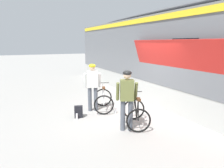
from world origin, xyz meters
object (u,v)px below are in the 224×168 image
(cyclist_near_in_olive, at_px, (127,95))
(backpack_on_platform, at_px, (79,112))
(bicycle_far_white, at_px, (103,100))
(bicycle_near_black, at_px, (136,113))
(water_bottle_by_the_backpack, at_px, (77,116))
(water_bottle_near_the_bikes, at_px, (116,110))
(cyclist_far_in_white, at_px, (93,83))
(train_car, at_px, (197,57))

(cyclist_near_in_olive, xyz_separation_m, backpack_on_platform, (-0.96, 1.62, -0.85))
(cyclist_near_in_olive, xyz_separation_m, bicycle_far_white, (0.11, 1.96, -0.65))
(cyclist_near_in_olive, distance_m, bicycle_near_black, 0.79)
(water_bottle_by_the_backpack, bearing_deg, bicycle_far_white, 23.40)
(water_bottle_near_the_bikes, xyz_separation_m, water_bottle_by_the_backpack, (-1.45, -0.01, 0.00))
(cyclist_far_in_white, bearing_deg, water_bottle_by_the_backpack, -141.82)
(train_car, height_order, bicycle_far_white, train_car)
(backpack_on_platform, xyz_separation_m, water_bottle_by_the_backpack, (-0.11, -0.16, -0.10))
(cyclist_near_in_olive, xyz_separation_m, bicycle_near_black, (0.42, 0.16, -0.65))
(cyclist_far_in_white, bearing_deg, train_car, -15.48)
(bicycle_near_black, height_order, bicycle_far_white, same)
(cyclist_far_in_white, height_order, backpack_on_platform, cyclist_far_in_white)
(water_bottle_near_the_bikes, bearing_deg, bicycle_near_black, -87.90)
(cyclist_near_in_olive, bearing_deg, water_bottle_by_the_backpack, 126.42)
(cyclist_far_in_white, xyz_separation_m, bicycle_near_black, (0.69, -1.92, -0.65))
(train_car, relative_size, backpack_on_platform, 47.05)
(backpack_on_platform, bearing_deg, cyclist_near_in_olive, -42.74)
(cyclist_far_in_white, relative_size, backpack_on_platform, 4.40)
(backpack_on_platform, distance_m, water_bottle_by_the_backpack, 0.22)
(train_car, bearing_deg, cyclist_near_in_olive, -165.07)
(backpack_on_platform, relative_size, water_bottle_near_the_bikes, 2.04)
(bicycle_near_black, height_order, backpack_on_platform, bicycle_near_black)
(train_car, relative_size, water_bottle_by_the_backpack, 94.24)
(train_car, distance_m, water_bottle_near_the_bikes, 3.85)
(train_car, height_order, water_bottle_by_the_backpack, train_car)
(train_car, height_order, cyclist_near_in_olive, train_car)
(train_car, height_order, bicycle_near_black, train_car)
(water_bottle_by_the_backpack, bearing_deg, train_car, -5.57)
(train_car, xyz_separation_m, backpack_on_platform, (-4.67, 0.63, -1.77))
(backpack_on_platform, bearing_deg, bicycle_near_black, -29.87)
(bicycle_near_black, relative_size, backpack_on_platform, 3.17)
(bicycle_near_black, bearing_deg, water_bottle_by_the_backpack, 139.21)
(train_car, bearing_deg, bicycle_near_black, -165.89)
(cyclist_far_in_white, relative_size, bicycle_far_white, 1.40)
(bicycle_far_white, bearing_deg, water_bottle_near_the_bikes, -61.78)
(cyclist_far_in_white, xyz_separation_m, water_bottle_near_the_bikes, (0.64, -0.62, -0.96))
(train_car, xyz_separation_m, water_bottle_near_the_bikes, (-3.33, 0.48, -1.87))
(bicycle_far_white, height_order, water_bottle_by_the_backpack, bicycle_far_white)
(cyclist_near_in_olive, bearing_deg, bicycle_far_white, 86.87)
(cyclist_near_in_olive, relative_size, bicycle_near_black, 1.39)
(train_car, relative_size, cyclist_near_in_olive, 10.68)
(train_car, distance_m, water_bottle_by_the_backpack, 5.15)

